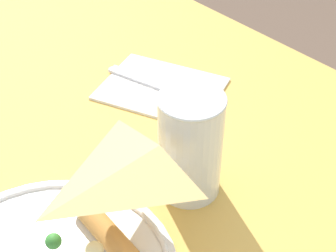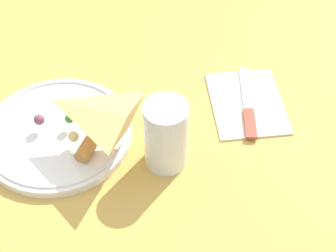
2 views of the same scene
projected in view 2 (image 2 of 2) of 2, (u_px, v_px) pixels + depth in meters
dining_table at (139, 125)px, 1.05m from camera, size 1.13×0.89×0.72m
plate_pizza at (59, 132)px, 0.89m from camera, size 0.26×0.26×0.05m
milk_glass at (166, 137)px, 0.83m from camera, size 0.07×0.07×0.13m
napkin_folded at (247, 103)px, 0.96m from camera, size 0.21×0.19×0.00m
butter_knife at (248, 105)px, 0.95m from camera, size 0.18×0.07×0.01m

